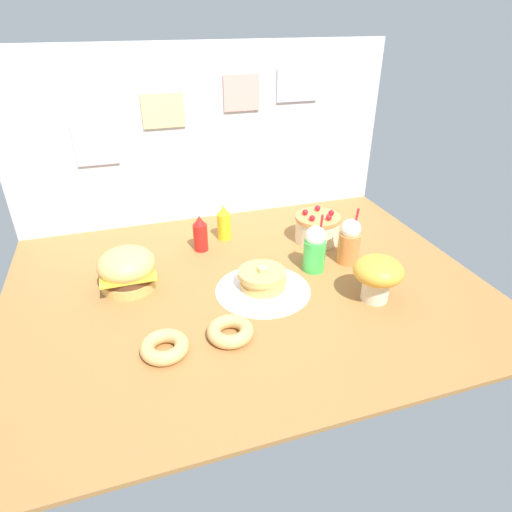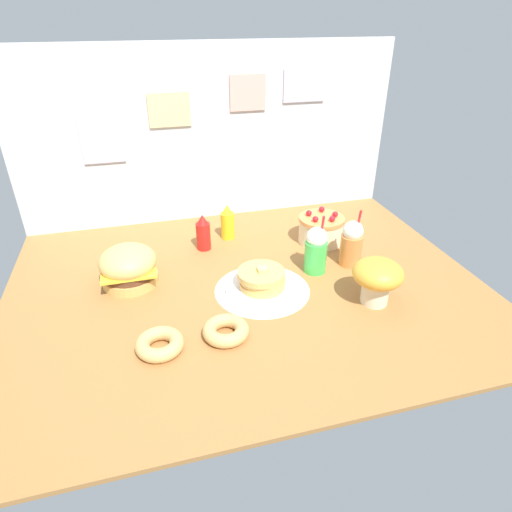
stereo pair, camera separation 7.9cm
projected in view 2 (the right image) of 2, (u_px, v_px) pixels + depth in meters
ground_plane at (247, 287)px, 2.11m from camera, size 2.25×1.72×0.02m
back_wall at (211, 135)px, 2.56m from camera, size 2.25×0.04×1.02m
doily_mat at (262, 290)px, 2.06m from camera, size 0.45×0.45×0.00m
burger at (128, 266)px, 2.07m from camera, size 0.27×0.27×0.20m
pancake_stack at (262, 282)px, 2.04m from camera, size 0.35×0.35×0.12m
layer_cake at (321, 229)px, 2.45m from camera, size 0.26×0.26×0.19m
ketchup_bottle at (203, 233)px, 2.37m from camera, size 0.08×0.08×0.20m
mustard_bottle at (228, 223)px, 2.49m from camera, size 0.08×0.08×0.20m
cream_soda_cup at (316, 250)px, 2.16m from camera, size 0.11×0.11×0.31m
orange_float_cup at (352, 243)px, 2.22m from camera, size 0.11×0.11×0.31m
donut_pink_glaze at (160, 344)px, 1.69m from camera, size 0.19×0.19×0.06m
donut_chocolate at (226, 330)px, 1.76m from camera, size 0.19×0.19×0.06m
mushroom_stool at (377, 277)px, 1.91m from camera, size 0.23×0.23×0.22m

